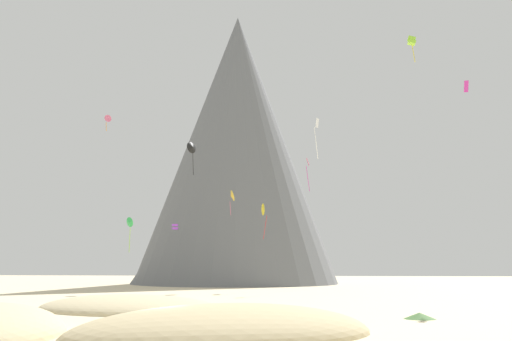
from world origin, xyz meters
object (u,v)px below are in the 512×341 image
at_px(rock_massif, 232,161).
at_px(kite_yellow_low, 264,210).
at_px(kite_rainbow_high, 108,119).
at_px(kite_magenta_mid, 466,86).
at_px(bush_scatter_east, 420,316).
at_px(kite_violet_low, 175,227).
at_px(bush_far_left, 263,332).
at_px(bush_ridge_crest, 79,306).
at_px(kite_green_low, 129,223).
at_px(kite_gold_mid, 232,196).
at_px(bush_far_right, 286,310).
at_px(kite_black_mid, 192,148).
at_px(kite_pink_mid, 308,167).
at_px(bush_mid_center, 133,336).
at_px(bush_near_right, 132,302).
at_px(kite_white_mid, 317,128).
at_px(kite_lime_high, 412,41).

distance_m(rock_massif, kite_yellow_low, 43.14).
height_order(kite_rainbow_high, kite_magenta_mid, kite_rainbow_high).
height_order(bush_scatter_east, kite_violet_low, kite_violet_low).
distance_m(bush_far_left, kite_rainbow_high, 68.81).
bearing_deg(bush_ridge_crest, kite_green_low, 102.07).
height_order(bush_ridge_crest, kite_violet_low, kite_violet_low).
bearing_deg(kite_gold_mid, bush_far_right, -4.71).
xyz_separation_m(bush_ridge_crest, kite_rainbow_high, (-12.94, 35.73, 29.03)).
bearing_deg(kite_black_mid, kite_rainbow_high, 85.50).
xyz_separation_m(rock_massif, kite_black_mid, (3.68, -57.32, -9.47)).
xyz_separation_m(bush_far_left, kite_green_low, (-26.35, 48.80, 10.64)).
distance_m(kite_rainbow_high, kite_magenta_mid, 58.39).
height_order(bush_far_right, kite_pink_mid, kite_pink_mid).
bearing_deg(bush_far_right, kite_yellow_low, 98.33).
relative_size(bush_scatter_east, kite_violet_low, 2.36).
bearing_deg(kite_rainbow_high, kite_yellow_low, 147.12).
height_order(bush_mid_center, bush_far_right, bush_mid_center).
bearing_deg(kite_green_low, bush_far_left, -28.74).
distance_m(bush_near_right, kite_rainbow_high, 46.32).
bearing_deg(rock_massif, bush_near_right, -88.46).
xyz_separation_m(kite_violet_low, kite_yellow_low, (13.09, 9.13, 3.44)).
bearing_deg(bush_ridge_crest, kite_black_mid, 75.12).
height_order(rock_massif, kite_white_mid, rock_massif).
xyz_separation_m(bush_scatter_east, kite_black_mid, (-25.29, 26.66, 20.31)).
bearing_deg(kite_violet_low, kite_black_mid, 78.78).
height_order(bush_far_right, bush_far_left, bush_far_right).
bearing_deg(kite_pink_mid, kite_white_mid, 43.37).
height_order(bush_far_left, kite_green_low, kite_green_low).
height_order(bush_near_right, kite_white_mid, kite_white_mid).
bearing_deg(kite_white_mid, kite_black_mid, 125.99).
distance_m(bush_scatter_east, rock_massif, 93.69).
relative_size(bush_near_right, kite_rainbow_high, 0.85).
distance_m(bush_mid_center, bush_ridge_crest, 25.54).
relative_size(bush_mid_center, kite_pink_mid, 0.27).
bearing_deg(bush_far_left, bush_mid_center, -145.42).
height_order(kite_magenta_mid, kite_yellow_low, kite_magenta_mid).
height_order(bush_near_right, kite_yellow_low, kite_yellow_low).
height_order(bush_mid_center, rock_massif, rock_massif).
bearing_deg(bush_far_left, bush_near_right, 126.49).
distance_m(bush_mid_center, bush_far_right, 20.25).
distance_m(kite_magenta_mid, kite_violet_low, 46.72).
xyz_separation_m(bush_near_right, kite_white_mid, (19.14, 9.84, 20.28)).
bearing_deg(kite_violet_low, kite_magenta_mid, 120.91).
bearing_deg(kite_violet_low, bush_mid_center, 65.79).
distance_m(bush_near_right, kite_gold_mid, 40.66).
xyz_separation_m(kite_lime_high, kite_violet_low, (-34.05, 19.15, -20.81)).
distance_m(bush_scatter_east, kite_white_mid, 28.98).
xyz_separation_m(kite_black_mid, kite_gold_mid, (2.47, 19.67, -4.34)).
xyz_separation_m(bush_mid_center, kite_lime_high, (21.64, 34.14, 30.55)).
height_order(bush_far_left, kite_violet_low, kite_violet_low).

